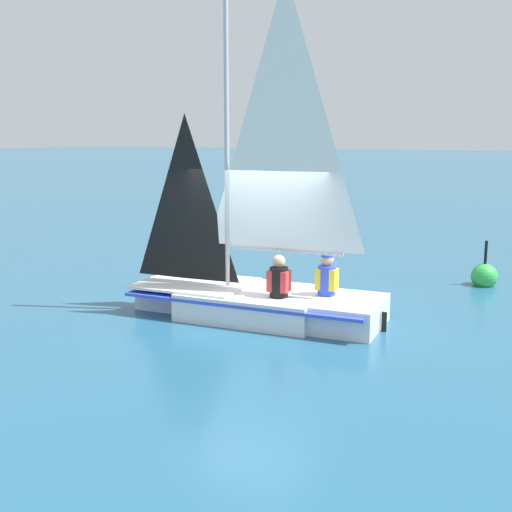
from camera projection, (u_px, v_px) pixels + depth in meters
name	position (u px, v px, depth m)	size (l,w,h in m)	color
ground_plane	(256.00, 316.00, 11.06)	(260.00, 260.00, 0.00)	#235675
sailboat_main	(258.00, 277.00, 10.92)	(4.47, 2.31, 5.69)	silver
sailor_helm	(279.00, 287.00, 10.50)	(0.37, 0.34, 1.16)	black
sailor_crew	(327.00, 285.00, 10.63)	(0.37, 0.34, 1.16)	black
buoy_marker	(484.00, 276.00, 13.31)	(0.54, 0.54, 1.02)	green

